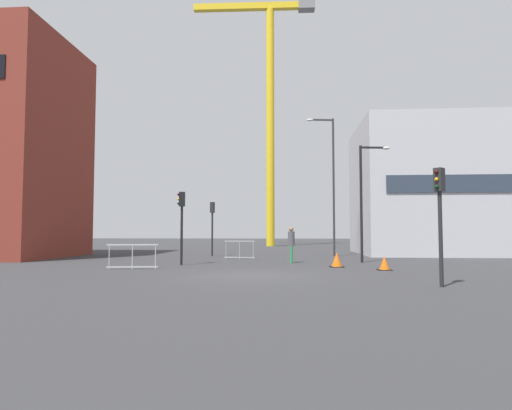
{
  "coord_description": "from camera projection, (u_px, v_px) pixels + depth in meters",
  "views": [
    {
      "loc": [
        1.43,
        -16.38,
        1.64
      ],
      "look_at": [
        0.0,
        3.13,
        2.79
      ],
      "focal_mm": 31.06,
      "sensor_mm": 36.0,
      "label": 1
    }
  ],
  "objects": [
    {
      "name": "safety_barrier_left_run",
      "position": [
        132.0,
        256.0,
        19.01
      ],
      "size": [
        2.16,
        0.37,
        1.08
      ],
      "color": "#B2B5BA",
      "rests_on": "ground"
    },
    {
      "name": "traffic_cone_striped",
      "position": [
        384.0,
        264.0,
        18.57
      ],
      "size": [
        0.58,
        0.58,
        0.59
      ],
      "color": "black",
      "rests_on": "ground"
    },
    {
      "name": "office_block",
      "position": [
        445.0,
        189.0,
        31.83
      ],
      "size": [
        12.26,
        9.5,
        9.28
      ],
      "color": "#B7B7BC",
      "rests_on": "ground"
    },
    {
      "name": "traffic_light_verge",
      "position": [
        212.0,
        219.0,
        29.16
      ],
      "size": [
        0.29,
        0.39,
        3.55
      ],
      "color": "#232326",
      "rests_on": "ground"
    },
    {
      "name": "pedestrian_walking",
      "position": [
        291.0,
        242.0,
        22.82
      ],
      "size": [
        0.34,
        0.34,
        1.86
      ],
      "color": "#2D844C",
      "rests_on": "ground"
    },
    {
      "name": "traffic_light_corner",
      "position": [
        182.0,
        215.0,
        21.47
      ],
      "size": [
        0.39,
        0.32,
        3.54
      ],
      "color": "black",
      "rests_on": "ground"
    },
    {
      "name": "streetlamp_short",
      "position": [
        365.0,
        192.0,
        23.29
      ],
      "size": [
        1.65,
        0.37,
        6.16
      ],
      "color": "black",
      "rests_on": "ground"
    },
    {
      "name": "traffic_light_median",
      "position": [
        440.0,
        206.0,
        13.11
      ],
      "size": [
        0.37,
        0.37,
        3.52
      ],
      "color": "#232326",
      "rests_on": "ground"
    },
    {
      "name": "streetlamp_tall",
      "position": [
        331.0,
        176.0,
        29.19
      ],
      "size": [
        1.82,
        0.41,
        9.11
      ],
      "color": "#2D2D30",
      "rests_on": "ground"
    },
    {
      "name": "safety_barrier_front",
      "position": [
        240.0,
        250.0,
        25.81
      ],
      "size": [
        1.81,
        0.3,
        1.08
      ],
      "color": "#9EA0A5",
      "rests_on": "ground"
    },
    {
      "name": "ground",
      "position": [
        250.0,
        276.0,
        16.31
      ],
      "size": [
        160.0,
        160.0,
        0.0
      ],
      "primitive_type": "plane",
      "color": "#333335"
    },
    {
      "name": "traffic_cone_orange",
      "position": [
        337.0,
        260.0,
        20.18
      ],
      "size": [
        0.65,
        0.65,
        0.66
      ],
      "color": "black",
      "rests_on": "ground"
    },
    {
      "name": "construction_crane",
      "position": [
        269.0,
        91.0,
        49.03
      ],
      "size": [
        13.6,
        1.29,
        27.36
      ],
      "color": "yellow",
      "rests_on": "ground"
    }
  ]
}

